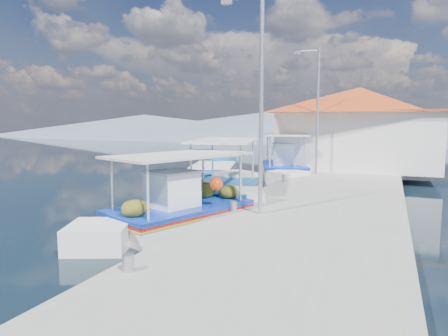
% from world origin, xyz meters
% --- Properties ---
extents(ground, '(160.00, 160.00, 0.00)m').
position_xyz_m(ground, '(0.00, 0.00, 0.00)').
color(ground, black).
rests_on(ground, ground).
extents(quay, '(5.00, 44.00, 0.50)m').
position_xyz_m(quay, '(5.90, 6.00, 0.25)').
color(quay, '#9A9890').
rests_on(quay, ground).
extents(bollards, '(0.20, 17.20, 0.30)m').
position_xyz_m(bollards, '(3.80, 5.25, 0.65)').
color(bollards, '#A5A8AD').
rests_on(bollards, quay).
extents(main_caique, '(3.78, 6.73, 2.38)m').
position_xyz_m(main_caique, '(2.37, 1.48, 0.46)').
color(main_caique, white).
rests_on(main_caique, ground).
extents(caique_green_canopy, '(3.03, 6.98, 2.66)m').
position_xyz_m(caique_green_canopy, '(2.36, 4.98, 0.40)').
color(caique_green_canopy, white).
rests_on(caique_green_canopy, ground).
extents(caique_blue_hull, '(3.32, 6.62, 1.23)m').
position_xyz_m(caique_blue_hull, '(-0.51, 10.37, 0.33)').
color(caique_blue_hull, '#1C6AA8').
rests_on(caique_blue_hull, ground).
extents(caique_far, '(3.73, 7.13, 2.63)m').
position_xyz_m(caique_far, '(2.60, 12.81, 0.49)').
color(caique_far, white).
rests_on(caique_far, ground).
extents(harbor_building, '(10.49, 10.49, 4.40)m').
position_xyz_m(harbor_building, '(6.20, 15.00, 2.78)').
color(harbor_building, white).
rests_on(harbor_building, quay).
extents(lamp_post_near, '(1.21, 0.14, 6.00)m').
position_xyz_m(lamp_post_near, '(4.51, 2.00, 3.85)').
color(lamp_post_near, '#A5A8AD').
rests_on(lamp_post_near, quay).
extents(lamp_post_far, '(1.21, 0.14, 6.00)m').
position_xyz_m(lamp_post_far, '(4.51, 11.00, 3.85)').
color(lamp_post_far, '#A5A8AD').
rests_on(lamp_post_far, quay).
extents(mountain_ridge, '(171.40, 96.00, 5.50)m').
position_xyz_m(mountain_ridge, '(6.54, 56.00, 2.04)').
color(mountain_ridge, slate).
rests_on(mountain_ridge, ground).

